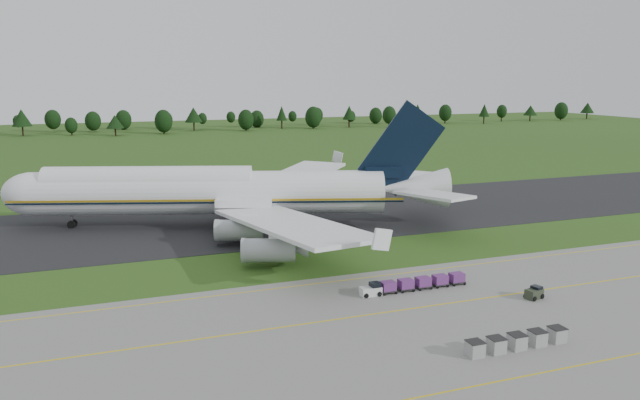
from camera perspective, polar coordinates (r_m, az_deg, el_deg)
name	(u,v)px	position (r m, az deg, el deg)	size (l,w,h in m)	color
ground	(317,260)	(90.67, -0.25, -5.50)	(600.00, 600.00, 0.00)	#294B16
apron	(440,357)	(61.88, 10.94, -13.91)	(300.00, 52.00, 0.06)	slate
taxiway	(266,219)	(116.50, -4.98, -1.74)	(300.00, 40.00, 0.08)	black
apron_markings	(405,329)	(67.42, 7.80, -11.61)	(300.00, 30.20, 0.01)	gold
tree_line	(167,118)	(306.22, -13.77, 7.25)	(530.61, 23.44, 11.93)	black
aircraft	(218,191)	(110.70, -9.33, 0.79)	(78.62, 73.06, 22.12)	white
baggage_train	(412,284)	(78.79, 8.44, -7.60)	(14.30, 1.52, 1.46)	silver
utility_cart	(534,294)	(79.41, 18.98, -8.12)	(2.36, 1.76, 1.16)	#2A3122
uld_row	(517,341)	(64.99, 17.57, -12.22)	(11.13, 1.53, 1.51)	gray
edge_markers	(321,245)	(97.65, 0.13, -4.11)	(13.82, 0.30, 0.60)	#F96007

